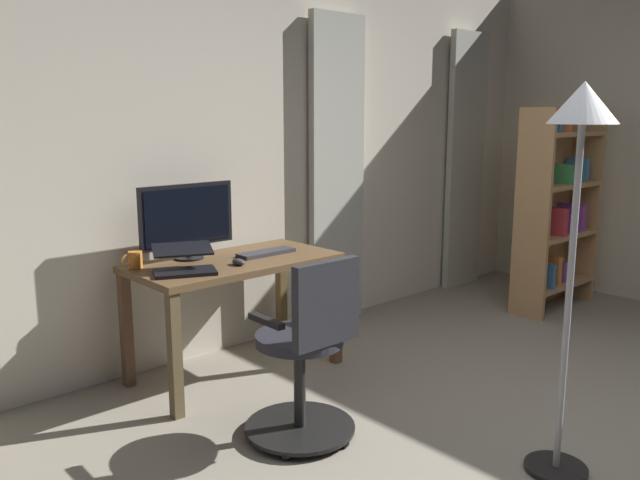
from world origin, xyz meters
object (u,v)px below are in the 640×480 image
(floor_lamp, at_px, (579,163))
(computer_keyboard, at_px, (266,253))
(laptop, at_px, (184,263))
(desk, at_px, (235,276))
(office_chair, at_px, (307,356))
(computer_monitor, at_px, (187,218))
(computer_mouse, at_px, (239,262))
(bookshelf, at_px, (553,210))
(mug_coffee, at_px, (135,260))

(floor_lamp, bearing_deg, computer_keyboard, -84.04)
(computer_keyboard, relative_size, laptop, 0.91)
(desk, distance_m, laptop, 0.43)
(office_chair, xyz_separation_m, computer_monitor, (-0.03, -1.13, 0.55))
(desk, distance_m, computer_mouse, 0.20)
(desk, height_order, bookshelf, bookshelf)
(mug_coffee, bearing_deg, bookshelf, 167.21)
(computer_monitor, xyz_separation_m, bookshelf, (-2.98, 0.76, -0.17))
(computer_monitor, xyz_separation_m, floor_lamp, (-0.62, 2.11, 0.42))
(computer_mouse, bearing_deg, laptop, -10.34)
(computer_mouse, relative_size, bookshelf, 0.06)
(computer_monitor, bearing_deg, computer_keyboard, 151.68)
(laptop, distance_m, mug_coffee, 0.32)
(mug_coffee, height_order, bookshelf, bookshelf)
(bookshelf, distance_m, floor_lamp, 2.78)
(computer_mouse, relative_size, floor_lamp, 0.06)
(floor_lamp, bearing_deg, mug_coffee, -65.20)
(computer_monitor, bearing_deg, desk, 133.52)
(desk, distance_m, office_chair, 0.97)
(bookshelf, bearing_deg, laptop, -8.58)
(mug_coffee, bearing_deg, computer_mouse, 145.04)
(computer_keyboard, bearing_deg, computer_mouse, 22.02)
(computer_mouse, distance_m, bookshelf, 2.88)
(desk, relative_size, office_chair, 1.34)
(desk, bearing_deg, floor_lamp, 102.48)
(computer_keyboard, xyz_separation_m, floor_lamp, (-0.20, 1.89, 0.66))
(desk, distance_m, computer_monitor, 0.46)
(desk, xyz_separation_m, computer_mouse, (0.07, 0.14, 0.12))
(computer_keyboard, xyz_separation_m, bookshelf, (-2.56, 0.54, 0.07))
(computer_monitor, bearing_deg, laptop, 55.07)
(computer_keyboard, distance_m, laptop, 0.62)
(mug_coffee, xyz_separation_m, floor_lamp, (-0.97, 2.11, 0.62))
(office_chair, bearing_deg, mug_coffee, 107.36)
(computer_mouse, xyz_separation_m, bookshelf, (-2.85, 0.42, 0.07))
(desk, relative_size, computer_monitor, 2.00)
(desk, distance_m, computer_keyboard, 0.26)
(computer_mouse, bearing_deg, computer_monitor, -69.96)
(laptop, height_order, floor_lamp, floor_lamp)
(mug_coffee, relative_size, floor_lamp, 0.07)
(computer_keyboard, distance_m, bookshelf, 2.62)
(desk, xyz_separation_m, bookshelf, (-2.78, 0.56, 0.19))
(computer_keyboard, bearing_deg, mug_coffee, -15.72)
(floor_lamp, bearing_deg, computer_mouse, -74.49)
(office_chair, bearing_deg, bookshelf, 7.93)
(office_chair, bearing_deg, computer_mouse, 79.88)
(computer_monitor, bearing_deg, office_chair, 88.54)
(office_chair, bearing_deg, computer_keyboard, 64.61)
(computer_keyboard, distance_m, floor_lamp, 2.01)
(computer_mouse, bearing_deg, mug_coffee, -34.96)
(office_chair, relative_size, computer_keyboard, 2.44)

